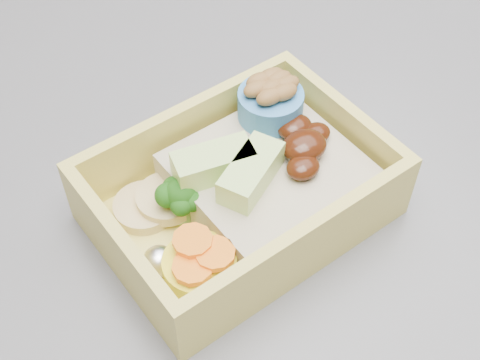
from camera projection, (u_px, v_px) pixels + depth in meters
bento_box at (246, 185)px, 0.38m from camera, size 0.17×0.14×0.06m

